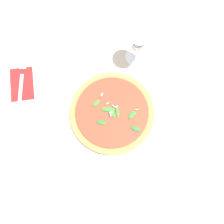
# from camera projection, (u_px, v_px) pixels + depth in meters

# --- Properties ---
(ground_plane) EXTENTS (6.00, 6.00, 0.00)m
(ground_plane) POSITION_uv_depth(u_px,v_px,m) (119.00, 107.00, 0.95)
(ground_plane) COLOR beige
(pizza_arugula_main) EXTENTS (0.32, 0.32, 0.05)m
(pizza_arugula_main) POSITION_uv_depth(u_px,v_px,m) (112.00, 113.00, 0.93)
(pizza_arugula_main) COLOR white
(pizza_arugula_main) RESTS_ON ground_plane
(wine_glass) EXTENTS (0.08, 0.08, 0.16)m
(wine_glass) POSITION_uv_depth(u_px,v_px,m) (139.00, 42.00, 0.90)
(wine_glass) COLOR white
(wine_glass) RESTS_ON ground_plane
(napkin) EXTENTS (0.15, 0.12, 0.01)m
(napkin) POSITION_uv_depth(u_px,v_px,m) (22.00, 84.00, 0.97)
(napkin) COLOR #B21E1E
(napkin) RESTS_ON ground_plane
(fork) EXTENTS (0.20, 0.11, 0.00)m
(fork) POSITION_uv_depth(u_px,v_px,m) (21.00, 81.00, 0.97)
(fork) COLOR silver
(fork) RESTS_ON ground_plane
(side_plate_white) EXTENTS (0.16, 0.16, 0.02)m
(side_plate_white) POSITION_uv_depth(u_px,v_px,m) (36.00, 166.00, 0.89)
(side_plate_white) COLOR white
(side_plate_white) RESTS_ON ground_plane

